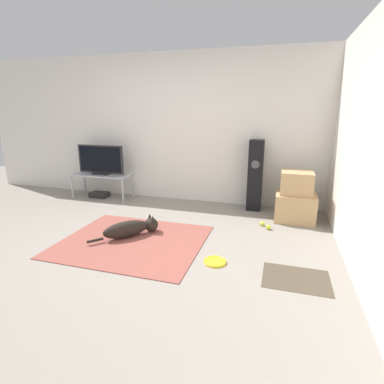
{
  "coord_description": "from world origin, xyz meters",
  "views": [
    {
      "loc": [
        1.81,
        -2.99,
        1.62
      ],
      "look_at": [
        0.61,
        1.03,
        0.45
      ],
      "focal_mm": 28.0,
      "sensor_mm": 36.0,
      "label": 1
    }
  ],
  "objects_px": {
    "frisbee": "(215,262)",
    "cardboard_box_upper": "(297,183)",
    "dog": "(132,228)",
    "game_console": "(99,195)",
    "tennis_ball_near_speaker": "(268,227)",
    "tv_stand": "(102,177)",
    "floor_speaker": "(255,176)",
    "cardboard_box_lower": "(295,207)",
    "tv": "(101,160)",
    "tennis_ball_by_boxes": "(262,224)"
  },
  "relations": [
    {
      "from": "cardboard_box_lower",
      "to": "tennis_ball_near_speaker",
      "type": "distance_m",
      "value": 0.63
    },
    {
      "from": "game_console",
      "to": "tennis_ball_by_boxes",
      "type": "bearing_deg",
      "value": -11.11
    },
    {
      "from": "dog",
      "to": "frisbee",
      "type": "distance_m",
      "value": 1.26
    },
    {
      "from": "cardboard_box_lower",
      "to": "cardboard_box_upper",
      "type": "height_order",
      "value": "cardboard_box_upper"
    },
    {
      "from": "dog",
      "to": "floor_speaker",
      "type": "xyz_separation_m",
      "value": [
        1.42,
        1.58,
        0.46
      ]
    },
    {
      "from": "frisbee",
      "to": "cardboard_box_upper",
      "type": "relative_size",
      "value": 0.55
    },
    {
      "from": "tv",
      "to": "tennis_ball_by_boxes",
      "type": "xyz_separation_m",
      "value": [
        2.99,
        -0.61,
        -0.68
      ]
    },
    {
      "from": "frisbee",
      "to": "cardboard_box_upper",
      "type": "bearing_deg",
      "value": 62.23
    },
    {
      "from": "cardboard_box_lower",
      "to": "tennis_ball_near_speaker",
      "type": "height_order",
      "value": "cardboard_box_lower"
    },
    {
      "from": "dog",
      "to": "game_console",
      "type": "distance_m",
      "value": 2.07
    },
    {
      "from": "cardboard_box_lower",
      "to": "tv_stand",
      "type": "xyz_separation_m",
      "value": [
        -3.43,
        0.23,
        0.19
      ]
    },
    {
      "from": "floor_speaker",
      "to": "tv_stand",
      "type": "relative_size",
      "value": 1.03
    },
    {
      "from": "cardboard_box_lower",
      "to": "tennis_ball_near_speaker",
      "type": "bearing_deg",
      "value": -124.99
    },
    {
      "from": "cardboard_box_upper",
      "to": "game_console",
      "type": "relative_size",
      "value": 1.35
    },
    {
      "from": "cardboard_box_upper",
      "to": "tv",
      "type": "xyz_separation_m",
      "value": [
        -3.42,
        0.24,
        0.13
      ]
    },
    {
      "from": "floor_speaker",
      "to": "tv_stand",
      "type": "bearing_deg",
      "value": -177.85
    },
    {
      "from": "cardboard_box_upper",
      "to": "tennis_ball_by_boxes",
      "type": "bearing_deg",
      "value": -138.83
    },
    {
      "from": "tv_stand",
      "to": "game_console",
      "type": "height_order",
      "value": "tv_stand"
    },
    {
      "from": "dog",
      "to": "frisbee",
      "type": "xyz_separation_m",
      "value": [
        1.19,
        -0.37,
        -0.1
      ]
    },
    {
      "from": "frisbee",
      "to": "game_console",
      "type": "height_order",
      "value": "game_console"
    },
    {
      "from": "tv",
      "to": "tennis_ball_by_boxes",
      "type": "distance_m",
      "value": 3.13
    },
    {
      "from": "cardboard_box_lower",
      "to": "tv",
      "type": "height_order",
      "value": "tv"
    },
    {
      "from": "tv",
      "to": "floor_speaker",
      "type": "bearing_deg",
      "value": 2.09
    },
    {
      "from": "dog",
      "to": "tv_stand",
      "type": "bearing_deg",
      "value": 132.9
    },
    {
      "from": "tv_stand",
      "to": "tennis_ball_near_speaker",
      "type": "relative_size",
      "value": 16.88
    },
    {
      "from": "floor_speaker",
      "to": "tennis_ball_by_boxes",
      "type": "xyz_separation_m",
      "value": [
        0.19,
        -0.71,
        -0.54
      ]
    },
    {
      "from": "floor_speaker",
      "to": "game_console",
      "type": "distance_m",
      "value": 2.93
    },
    {
      "from": "dog",
      "to": "tv_stand",
      "type": "distance_m",
      "value": 2.04
    },
    {
      "from": "frisbee",
      "to": "cardboard_box_lower",
      "type": "xyz_separation_m",
      "value": [
        0.86,
        1.63,
        0.19
      ]
    },
    {
      "from": "cardboard_box_upper",
      "to": "floor_speaker",
      "type": "distance_m",
      "value": 0.71
    },
    {
      "from": "dog",
      "to": "tv",
      "type": "xyz_separation_m",
      "value": [
        -1.37,
        1.48,
        0.6
      ]
    },
    {
      "from": "frisbee",
      "to": "tennis_ball_near_speaker",
      "type": "distance_m",
      "value": 1.24
    },
    {
      "from": "frisbee",
      "to": "cardboard_box_upper",
      "type": "xyz_separation_m",
      "value": [
        0.85,
        1.62,
        0.56
      ]
    },
    {
      "from": "cardboard_box_lower",
      "to": "game_console",
      "type": "distance_m",
      "value": 3.52
    },
    {
      "from": "dog",
      "to": "frisbee",
      "type": "height_order",
      "value": "dog"
    },
    {
      "from": "tennis_ball_by_boxes",
      "to": "cardboard_box_lower",
      "type": "bearing_deg",
      "value": 41.11
    },
    {
      "from": "tv_stand",
      "to": "tennis_ball_near_speaker",
      "type": "distance_m",
      "value": 3.18
    },
    {
      "from": "cardboard_box_lower",
      "to": "floor_speaker",
      "type": "distance_m",
      "value": 0.8
    },
    {
      "from": "tv",
      "to": "cardboard_box_upper",
      "type": "bearing_deg",
      "value": -3.93
    },
    {
      "from": "tennis_ball_near_speaker",
      "to": "tv_stand",
      "type": "bearing_deg",
      "value": 166.74
    },
    {
      "from": "tv",
      "to": "tennis_ball_near_speaker",
      "type": "height_order",
      "value": "tv"
    },
    {
      "from": "floor_speaker",
      "to": "tennis_ball_by_boxes",
      "type": "distance_m",
      "value": 0.92
    },
    {
      "from": "frisbee",
      "to": "tennis_ball_near_speaker",
      "type": "xyz_separation_m",
      "value": [
        0.51,
        1.13,
        0.02
      ]
    },
    {
      "from": "game_console",
      "to": "frisbee",
      "type": "bearing_deg",
      "value": -34.87
    },
    {
      "from": "floor_speaker",
      "to": "tv",
      "type": "bearing_deg",
      "value": -177.91
    },
    {
      "from": "dog",
      "to": "game_console",
      "type": "relative_size",
      "value": 2.22
    },
    {
      "from": "cardboard_box_upper",
      "to": "tv",
      "type": "height_order",
      "value": "tv"
    },
    {
      "from": "tv",
      "to": "tennis_ball_by_boxes",
      "type": "height_order",
      "value": "tv"
    },
    {
      "from": "game_console",
      "to": "cardboard_box_lower",
      "type": "bearing_deg",
      "value": -3.6
    },
    {
      "from": "floor_speaker",
      "to": "tennis_ball_by_boxes",
      "type": "bearing_deg",
      "value": -74.73
    }
  ]
}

